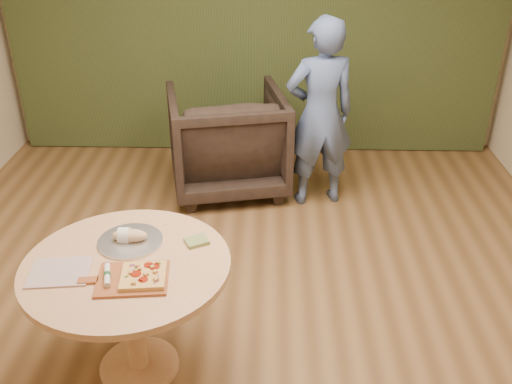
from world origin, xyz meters
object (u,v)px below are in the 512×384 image
object	(u,v)px
armchair	(227,136)
pedestal_table	(129,284)
flatbread_pizza	(144,276)
cutlery_roll	(107,275)
bread_roll	(128,236)
person_standing	(320,114)
serving_tray	(130,241)
pizza_paddle	(131,279)

from	to	relation	value
armchair	pedestal_table	bearing A→B (deg)	69.14
flatbread_pizza	cutlery_roll	bearing A→B (deg)	-178.90
pedestal_table	cutlery_roll	size ratio (longest dim) A/B	5.53
pedestal_table	bread_roll	size ratio (longest dim) A/B	5.66
bread_roll	person_standing	bearing A→B (deg)	57.43
armchair	person_standing	xyz separation A→B (m)	(0.79, -0.23, 0.30)
pedestal_table	cutlery_roll	bearing A→B (deg)	-110.93
flatbread_pizza	bread_roll	world-z (taller)	bread_roll
person_standing	serving_tray	bearing A→B (deg)	44.65
serving_tray	bread_roll	world-z (taller)	bread_roll
pedestal_table	bread_roll	world-z (taller)	bread_roll
pedestal_table	flatbread_pizza	bearing A→B (deg)	-49.21
pedestal_table	serving_tray	xyz separation A→B (m)	(-0.02, 0.19, 0.15)
serving_tray	person_standing	bearing A→B (deg)	57.62
armchair	bread_roll	bearing A→B (deg)	67.61
pedestal_table	cutlery_roll	distance (m)	0.23
pedestal_table	armchair	size ratio (longest dim) A/B	1.08
bread_roll	serving_tray	bearing A→B (deg)	0.00
serving_tray	bread_roll	bearing A→B (deg)	180.00
serving_tray	bread_roll	distance (m)	0.04
flatbread_pizza	armchair	world-z (taller)	armchair
flatbread_pizza	pizza_paddle	bearing A→B (deg)	-177.38
bread_roll	armchair	xyz separation A→B (m)	(0.39, 2.08, -0.29)
armchair	person_standing	bearing A→B (deg)	152.02
flatbread_pizza	pedestal_table	bearing A→B (deg)	130.79
pedestal_table	armchair	bearing A→B (deg)	80.98
pizza_paddle	cutlery_roll	xyz separation A→B (m)	(-0.11, -0.00, 0.02)
bread_roll	person_standing	world-z (taller)	person_standing
cutlery_roll	pedestal_table	bearing A→B (deg)	54.78
pedestal_table	pizza_paddle	size ratio (longest dim) A/B	2.38
cutlery_roll	bread_roll	bearing A→B (deg)	70.68
serving_tray	cutlery_roll	bearing A→B (deg)	-96.51
cutlery_roll	bread_roll	xyz separation A→B (m)	(0.03, 0.34, 0.01)
pedestal_table	serving_tray	size ratio (longest dim) A/B	3.07
cutlery_roll	armchair	size ratio (longest dim) A/B	0.19
pedestal_table	armchair	xyz separation A→B (m)	(0.36, 2.27, -0.10)
bread_roll	cutlery_roll	bearing A→B (deg)	-95.02
flatbread_pizza	serving_tray	distance (m)	0.36
pizza_paddle	serving_tray	xyz separation A→B (m)	(-0.08, 0.34, -0.00)
pizza_paddle	bread_roll	world-z (taller)	bread_roll
pedestal_table	pizza_paddle	world-z (taller)	pizza_paddle
pedestal_table	bread_roll	xyz separation A→B (m)	(-0.03, 0.19, 0.18)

